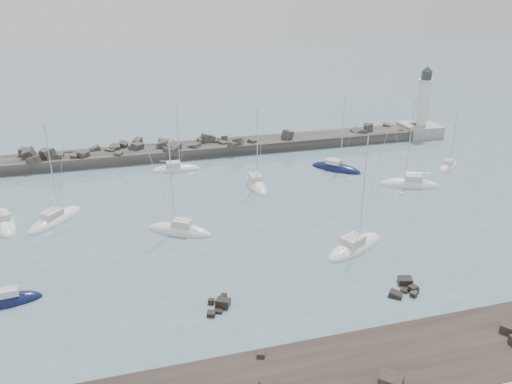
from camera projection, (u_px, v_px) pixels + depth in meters
ground at (242, 256)px, 57.10m from camera, size 400.00×400.00×0.00m
rock_cluster_near at (220, 306)px, 48.09m from camera, size 2.76×3.23×1.28m
rock_cluster_far at (404, 288)px, 50.92m from camera, size 3.94×3.50×1.25m
breakwater at (147, 157)px, 88.80m from camera, size 115.00×7.44×5.09m
lighthouse at (421, 121)px, 101.25m from camera, size 7.00×7.00×14.60m
sailboat_0 at (2, 223)px, 64.61m from camera, size 6.12×10.12×15.31m
sailboat_1 at (7, 302)px, 48.72m from camera, size 6.71×2.72×10.62m
sailboat_2 at (56, 220)px, 65.46m from camera, size 7.86×8.76×14.23m
sailboat_3 at (176, 170)px, 83.24m from camera, size 8.30×3.12×12.83m
sailboat_4 at (180, 231)px, 62.56m from camera, size 8.50×6.60×13.44m
sailboat_5 at (256, 186)px, 76.62m from camera, size 2.81×8.54×13.60m
sailboat_6 at (355, 248)px, 58.69m from camera, size 9.62×6.89×14.73m
sailboat_7 at (336, 169)px, 83.58m from camera, size 7.95×8.17×13.79m
sailboat_8 at (409, 185)px, 76.84m from camera, size 9.49×6.16×14.52m
sailboat_10 at (448, 167)px, 84.54m from camera, size 6.58×5.62×10.71m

